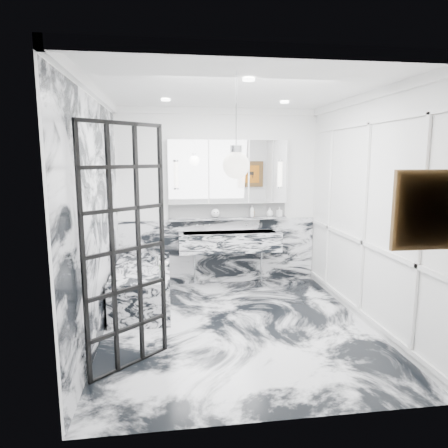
{
  "coord_description": "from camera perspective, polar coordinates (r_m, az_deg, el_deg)",
  "views": [
    {
      "loc": [
        -0.79,
        -4.55,
        2.04
      ],
      "look_at": [
        -0.09,
        0.5,
        1.19
      ],
      "focal_mm": 32.0,
      "sensor_mm": 36.0,
      "label": 1
    }
  ],
  "objects": [
    {
      "name": "floor",
      "position": [
        5.05,
        1.82,
        -14.37
      ],
      "size": [
        3.6,
        3.6,
        0.0
      ],
      "primitive_type": "plane",
      "color": "silver",
      "rests_on": "ground"
    },
    {
      "name": "ceiling",
      "position": [
        4.68,
        2.01,
        18.82
      ],
      "size": [
        3.6,
        3.6,
        0.0
      ],
      "primitive_type": "plane",
      "rotation": [
        3.14,
        0.0,
        0.0
      ],
      "color": "white",
      "rests_on": "wall_back"
    },
    {
      "name": "wall_back",
      "position": [
        6.43,
        -0.83,
        3.76
      ],
      "size": [
        3.6,
        0.0,
        3.6
      ],
      "primitive_type": "plane",
      "rotation": [
        1.57,
        0.0,
        0.0
      ],
      "color": "white",
      "rests_on": "floor"
    },
    {
      "name": "wall_front",
      "position": [
        2.93,
        7.93,
        -3.23
      ],
      "size": [
        3.6,
        0.0,
        3.6
      ],
      "primitive_type": "plane",
      "rotation": [
        -1.57,
        0.0,
        0.0
      ],
      "color": "white",
      "rests_on": "floor"
    },
    {
      "name": "wall_left",
      "position": [
        4.66,
        -17.86,
        1.13
      ],
      "size": [
        0.0,
        3.6,
        3.6
      ],
      "primitive_type": "plane",
      "rotation": [
        1.57,
        0.0,
        1.57
      ],
      "color": "white",
      "rests_on": "floor"
    },
    {
      "name": "wall_right",
      "position": [
        5.18,
        19.65,
        1.82
      ],
      "size": [
        0.0,
        3.6,
        3.6
      ],
      "primitive_type": "plane",
      "rotation": [
        1.57,
        0.0,
        -1.57
      ],
      "color": "white",
      "rests_on": "floor"
    },
    {
      "name": "marble_clad_back",
      "position": [
        6.55,
        -0.79,
        -3.9
      ],
      "size": [
        3.18,
        0.05,
        1.05
      ],
      "primitive_type": "cube",
      "color": "silver",
      "rests_on": "floor"
    },
    {
      "name": "marble_clad_left",
      "position": [
        4.67,
        -17.64,
        0.41
      ],
      "size": [
        0.02,
        3.56,
        2.68
      ],
      "primitive_type": "cube",
      "color": "silver",
      "rests_on": "floor"
    },
    {
      "name": "panel_molding",
      "position": [
        5.18,
        19.39,
        0.73
      ],
      "size": [
        0.03,
        3.4,
        2.3
      ],
      "primitive_type": "cube",
      "color": "white",
      "rests_on": "floor"
    },
    {
      "name": "soap_bottle_a",
      "position": [
        6.45,
        4.01,
        1.87
      ],
      "size": [
        0.09,
        0.09,
        0.2
      ],
      "primitive_type": "imported",
      "rotation": [
        0.0,
        0.0,
        -0.14
      ],
      "color": "#8C5919",
      "rests_on": "ledge"
    },
    {
      "name": "soap_bottle_b",
      "position": [
        6.56,
        7.91,
        1.76
      ],
      "size": [
        0.09,
        0.09,
        0.16
      ],
      "primitive_type": "imported",
      "rotation": [
        0.0,
        0.0,
        0.31
      ],
      "color": "#4C4C51",
      "rests_on": "ledge"
    },
    {
      "name": "soap_bottle_c",
      "position": [
        6.52,
        6.55,
        1.7
      ],
      "size": [
        0.14,
        0.14,
        0.15
      ],
      "primitive_type": "imported",
      "rotation": [
        0.0,
        0.0,
        -0.22
      ],
      "color": "silver",
      "rests_on": "ledge"
    },
    {
      "name": "face_pot",
      "position": [
        6.36,
        -1.25,
        1.57
      ],
      "size": [
        0.14,
        0.14,
        0.14
      ],
      "primitive_type": "sphere",
      "color": "white",
      "rests_on": "ledge"
    },
    {
      "name": "amber_bottle",
      "position": [
        6.46,
        4.18,
        1.45
      ],
      "size": [
        0.04,
        0.04,
        0.1
      ],
      "primitive_type": "cylinder",
      "color": "#8C5919",
      "rests_on": "ledge"
    },
    {
      "name": "flower_vase",
      "position": [
        5.03,
        -8.81,
        -7.14
      ],
      "size": [
        0.08,
        0.08,
        0.12
      ],
      "primitive_type": "cylinder",
      "color": "silver",
      "rests_on": "bathtub"
    },
    {
      "name": "crittall_door",
      "position": [
        3.9,
        -13.84,
        -3.63
      ],
      "size": [
        0.7,
        0.6,
        2.35
      ],
      "primitive_type": null,
      "rotation": [
        0.0,
        0.0,
        0.7
      ],
      "color": "black",
      "rests_on": "floor"
    },
    {
      "name": "artwork",
      "position": [
        3.45,
        27.41,
        1.78
      ],
      "size": [
        0.52,
        0.05,
        0.52
      ],
      "primitive_type": "cube",
      "color": "orange",
      "rests_on": "wall_front"
    },
    {
      "name": "pendant_light",
      "position": [
        3.47,
        1.73,
        8.36
      ],
      "size": [
        0.23,
        0.23,
        0.23
      ],
      "primitive_type": "sphere",
      "color": "white",
      "rests_on": "ceiling"
    },
    {
      "name": "trough_sink",
      "position": [
        6.31,
        0.81,
        -2.5
      ],
      "size": [
        1.6,
        0.45,
        0.3
      ],
      "primitive_type": "cube",
      "color": "silver",
      "rests_on": "wall_back"
    },
    {
      "name": "ledge",
      "position": [
        6.41,
        0.59,
        0.77
      ],
      "size": [
        1.9,
        0.14,
        0.04
      ],
      "primitive_type": "cube",
      "color": "silver",
      "rests_on": "wall_back"
    },
    {
      "name": "subway_tile",
      "position": [
        6.45,
        0.51,
        2.04
      ],
      "size": [
        1.9,
        0.03,
        0.23
      ],
      "primitive_type": "cube",
      "color": "white",
      "rests_on": "wall_back"
    },
    {
      "name": "mirror_cabinet",
      "position": [
        6.35,
        0.6,
        7.49
      ],
      "size": [
        1.9,
        0.16,
        1.0
      ],
      "primitive_type": "cube",
      "color": "white",
      "rests_on": "wall_back"
    },
    {
      "name": "sconce_left",
      "position": [
        6.18,
        -6.86,
        7.0
      ],
      "size": [
        0.07,
        0.07,
        0.4
      ],
      "primitive_type": "cylinder",
      "color": "white",
      "rests_on": "mirror_cabinet"
    },
    {
      "name": "sconce_right",
      "position": [
        6.43,
        8.03,
        7.07
      ],
      "size": [
        0.07,
        0.07,
        0.4
      ],
      "primitive_type": "cylinder",
      "color": "white",
      "rests_on": "mirror_cabinet"
    },
    {
      "name": "bathtub",
      "position": [
        5.73,
        -11.52,
        -8.65
      ],
      "size": [
        0.75,
        1.65,
        0.55
      ],
      "primitive_type": "cube",
      "color": "silver",
      "rests_on": "floor"
    }
  ]
}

